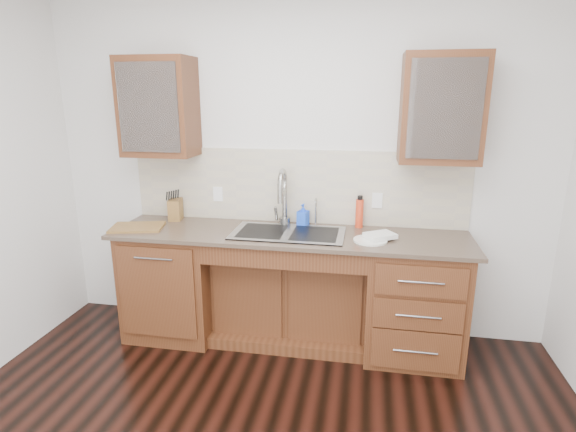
% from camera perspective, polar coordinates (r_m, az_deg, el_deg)
% --- Properties ---
extents(wall_back, '(4.00, 0.10, 2.70)m').
position_cam_1_polar(wall_back, '(3.65, 1.12, 6.19)').
color(wall_back, silver).
rests_on(wall_back, ground).
extents(base_cabinet_left, '(0.70, 0.62, 0.88)m').
position_cam_1_polar(base_cabinet_left, '(3.84, -14.12, -7.99)').
color(base_cabinet_left, '#593014').
rests_on(base_cabinet_left, ground).
extents(base_cabinet_center, '(1.20, 0.44, 0.70)m').
position_cam_1_polar(base_cabinet_center, '(3.69, 0.36, -10.01)').
color(base_cabinet_center, '#593014').
rests_on(base_cabinet_center, ground).
extents(base_cabinet_right, '(0.70, 0.62, 0.88)m').
position_cam_1_polar(base_cabinet_right, '(3.55, 15.65, -10.11)').
color(base_cabinet_right, '#593014').
rests_on(base_cabinet_right, ground).
extents(countertop, '(2.70, 0.65, 0.03)m').
position_cam_1_polar(countertop, '(3.39, 0.07, -2.41)').
color(countertop, '#84705B').
rests_on(countertop, base_cabinet_left).
extents(backsplash, '(2.70, 0.02, 0.59)m').
position_cam_1_polar(backsplash, '(3.62, 0.95, 3.77)').
color(backsplash, beige).
rests_on(backsplash, wall_back).
extents(sink, '(0.84, 0.46, 0.19)m').
position_cam_1_polar(sink, '(3.40, 0.03, -3.61)').
color(sink, '#9E9EA5').
rests_on(sink, countertop).
extents(faucet, '(0.04, 0.04, 0.40)m').
position_cam_1_polar(faucet, '(3.55, -0.42, 1.99)').
color(faucet, '#999993').
rests_on(faucet, countertop).
extents(filter_tap, '(0.02, 0.02, 0.24)m').
position_cam_1_polar(filter_tap, '(3.55, 3.58, 0.60)').
color(filter_tap, '#999993').
rests_on(filter_tap, countertop).
extents(upper_cabinet_left, '(0.55, 0.34, 0.75)m').
position_cam_1_polar(upper_cabinet_left, '(3.71, -16.09, 13.14)').
color(upper_cabinet_left, '#593014').
rests_on(upper_cabinet_left, wall_back).
extents(upper_cabinet_right, '(0.55, 0.34, 0.75)m').
position_cam_1_polar(upper_cabinet_right, '(3.37, 18.89, 12.76)').
color(upper_cabinet_right, '#593014').
rests_on(upper_cabinet_right, wall_back).
extents(outlet_left, '(0.08, 0.01, 0.12)m').
position_cam_1_polar(outlet_left, '(3.78, -8.87, 2.77)').
color(outlet_left, white).
rests_on(outlet_left, backsplash).
extents(outlet_right, '(0.08, 0.01, 0.12)m').
position_cam_1_polar(outlet_right, '(3.58, 11.25, 1.95)').
color(outlet_right, white).
rests_on(outlet_right, backsplash).
extents(soap_bottle, '(0.10, 0.10, 0.18)m').
position_cam_1_polar(soap_bottle, '(3.56, 1.92, 0.16)').
color(soap_bottle, blue).
rests_on(soap_bottle, countertop).
extents(water_bottle, '(0.06, 0.06, 0.22)m').
position_cam_1_polar(water_bottle, '(3.55, 9.05, 0.32)').
color(water_bottle, red).
rests_on(water_bottle, countertop).
extents(plate, '(0.27, 0.27, 0.01)m').
position_cam_1_polar(plate, '(3.26, 10.41, -3.05)').
color(plate, white).
rests_on(plate, countertop).
extents(dish_towel, '(0.25, 0.24, 0.03)m').
position_cam_1_polar(dish_towel, '(3.29, 11.62, -2.45)').
color(dish_towel, white).
rests_on(dish_towel, plate).
extents(knife_block, '(0.12, 0.17, 0.17)m').
position_cam_1_polar(knife_block, '(3.85, -14.09, 0.81)').
color(knife_block, '#AA7240').
rests_on(knife_block, countertop).
extents(cutting_board, '(0.44, 0.36, 0.02)m').
position_cam_1_polar(cutting_board, '(3.70, -18.58, -1.35)').
color(cutting_board, brown).
rests_on(cutting_board, countertop).
extents(cup_left_a, '(0.15, 0.15, 0.09)m').
position_cam_1_polar(cup_left_a, '(3.75, -17.25, 12.26)').
color(cup_left_a, silver).
rests_on(cup_left_a, upper_cabinet_left).
extents(cup_left_b, '(0.12, 0.12, 0.10)m').
position_cam_1_polar(cup_left_b, '(3.66, -14.33, 12.42)').
color(cup_left_b, white).
rests_on(cup_left_b, upper_cabinet_left).
extents(cup_right_a, '(0.11, 0.11, 0.09)m').
position_cam_1_polar(cup_right_a, '(3.37, 17.47, 11.89)').
color(cup_right_a, white).
rests_on(cup_right_a, upper_cabinet_right).
extents(cup_right_b, '(0.14, 0.14, 0.10)m').
position_cam_1_polar(cup_right_b, '(3.40, 21.02, 11.75)').
color(cup_right_b, white).
rests_on(cup_right_b, upper_cabinet_right).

